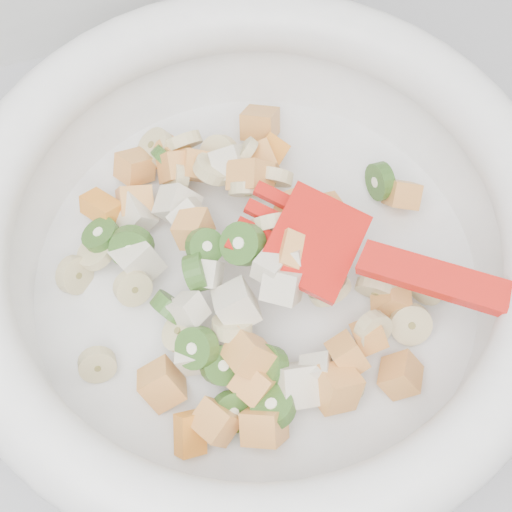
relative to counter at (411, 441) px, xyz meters
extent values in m
cube|color=gray|center=(0.00, 0.00, 0.00)|extent=(2.00, 0.60, 0.90)
cylinder|color=white|center=(-0.18, 0.04, 0.46)|extent=(0.30, 0.30, 0.02)
torus|color=white|center=(-0.18, 0.04, 0.53)|extent=(0.36, 0.36, 0.04)
cylinder|color=#CEBF89|center=(-0.29, 0.01, 0.48)|extent=(0.03, 0.02, 0.03)
cylinder|color=#CEBF89|center=(-0.17, 0.09, 0.50)|extent=(0.04, 0.02, 0.04)
cylinder|color=#CEBF89|center=(-0.16, 0.06, 0.51)|extent=(0.04, 0.02, 0.04)
cylinder|color=#CEBF89|center=(-0.15, 0.10, 0.50)|extent=(0.03, 0.03, 0.03)
cylinder|color=#CEBF89|center=(-0.12, -0.02, 0.49)|extent=(0.03, 0.02, 0.03)
cylinder|color=#CEBF89|center=(-0.20, 0.15, 0.48)|extent=(0.04, 0.03, 0.03)
cylinder|color=#CEBF89|center=(-0.11, 0.01, 0.49)|extent=(0.03, 0.03, 0.04)
cylinder|color=#CEBF89|center=(-0.25, 0.05, 0.49)|extent=(0.03, 0.02, 0.03)
cylinder|color=#CEBF89|center=(-0.27, 0.08, 0.48)|extent=(0.03, 0.03, 0.02)
cylinder|color=#CEBF89|center=(-0.15, -0.04, 0.48)|extent=(0.03, 0.02, 0.03)
cylinder|color=#CEBF89|center=(-0.23, 0.01, 0.49)|extent=(0.03, 0.03, 0.02)
cylinder|color=#CEBF89|center=(-0.08, 0.00, 0.48)|extent=(0.02, 0.03, 0.03)
cylinder|color=#CEBF89|center=(-0.07, 0.00, 0.48)|extent=(0.03, 0.03, 0.03)
cylinder|color=#CEBF89|center=(-0.10, -0.02, 0.48)|extent=(0.04, 0.03, 0.03)
cylinder|color=#CEBF89|center=(-0.22, 0.15, 0.48)|extent=(0.03, 0.03, 0.02)
cylinder|color=#CEBF89|center=(-0.29, 0.07, 0.47)|extent=(0.03, 0.03, 0.03)
cylinder|color=#CEBF89|center=(-0.21, 0.12, 0.49)|extent=(0.02, 0.03, 0.03)
cylinder|color=#CEBF89|center=(-0.20, 0.00, 0.50)|extent=(0.03, 0.03, 0.03)
cylinder|color=#CEBF89|center=(-0.14, 0.01, 0.50)|extent=(0.04, 0.03, 0.03)
cylinder|color=#CEBF89|center=(-0.18, 0.13, 0.49)|extent=(0.03, 0.04, 0.03)
cylinder|color=#CEBF89|center=(-0.19, 0.11, 0.50)|extent=(0.03, 0.03, 0.03)
cylinder|color=#CEBF89|center=(-0.16, 0.12, 0.49)|extent=(0.03, 0.03, 0.03)
cube|color=#E79249|center=(-0.20, -0.03, 0.49)|extent=(0.03, 0.03, 0.03)
cube|color=#E79249|center=(-0.23, 0.14, 0.48)|extent=(0.03, 0.03, 0.03)
cube|color=#E79249|center=(-0.23, -0.05, 0.48)|extent=(0.03, 0.03, 0.03)
cube|color=#E79249|center=(-0.25, -0.01, 0.48)|extent=(0.03, 0.03, 0.04)
cube|color=#E79249|center=(-0.24, 0.11, 0.48)|extent=(0.03, 0.03, 0.03)
cube|color=#E79249|center=(-0.16, -0.05, 0.49)|extent=(0.03, 0.03, 0.03)
cube|color=#E79249|center=(-0.14, 0.15, 0.48)|extent=(0.03, 0.04, 0.03)
cube|color=#E79249|center=(-0.14, -0.03, 0.49)|extent=(0.02, 0.03, 0.03)
cube|color=#E79249|center=(-0.17, 0.10, 0.50)|extent=(0.04, 0.03, 0.04)
cube|color=#E79249|center=(-0.16, 0.03, 0.51)|extent=(0.04, 0.03, 0.03)
cube|color=#E79249|center=(-0.21, 0.13, 0.49)|extent=(0.03, 0.03, 0.03)
cube|color=#E79249|center=(-0.13, 0.06, 0.50)|extent=(0.04, 0.03, 0.03)
cube|color=#E79249|center=(-0.07, 0.07, 0.48)|extent=(0.02, 0.03, 0.03)
cube|color=#E79249|center=(-0.10, 0.00, 0.48)|extent=(0.03, 0.02, 0.03)
cube|color=#E79249|center=(-0.15, 0.12, 0.49)|extent=(0.02, 0.02, 0.03)
cube|color=#E79249|center=(-0.21, 0.14, 0.48)|extent=(0.03, 0.03, 0.03)
cube|color=#E79249|center=(-0.15, 0.07, 0.50)|extent=(0.03, 0.03, 0.02)
cube|color=#E79249|center=(-0.21, 0.07, 0.50)|extent=(0.03, 0.03, 0.03)
cube|color=#E79249|center=(-0.20, 0.12, 0.49)|extent=(0.03, 0.03, 0.03)
cube|color=#E79249|center=(-0.20, -0.02, 0.50)|extent=(0.03, 0.03, 0.04)
cube|color=#E79249|center=(-0.13, -0.02, 0.49)|extent=(0.02, 0.02, 0.02)
cube|color=#E79249|center=(-0.20, -0.05, 0.48)|extent=(0.03, 0.03, 0.03)
cube|color=#E79249|center=(-0.11, -0.05, 0.48)|extent=(0.03, 0.03, 0.03)
cylinder|color=#54A637|center=(-0.23, 0.00, 0.50)|extent=(0.03, 0.03, 0.03)
cylinder|color=#54A637|center=(-0.21, 0.14, 0.48)|extent=(0.03, 0.04, 0.03)
cylinder|color=#54A637|center=(-0.22, -0.01, 0.49)|extent=(0.03, 0.03, 0.02)
cylinder|color=#54A637|center=(-0.19, -0.02, 0.49)|extent=(0.03, 0.03, 0.02)
cylinder|color=#54A637|center=(-0.25, 0.07, 0.49)|extent=(0.03, 0.03, 0.04)
cylinder|color=#54A637|center=(-0.19, 0.05, 0.51)|extent=(0.04, 0.04, 0.03)
cylinder|color=#54A637|center=(-0.22, -0.04, 0.48)|extent=(0.03, 0.03, 0.03)
cylinder|color=#54A637|center=(-0.08, 0.08, 0.48)|extent=(0.01, 0.03, 0.03)
cylinder|color=#54A637|center=(-0.21, 0.05, 0.51)|extent=(0.03, 0.03, 0.02)
cylinder|color=#54A637|center=(-0.27, 0.09, 0.49)|extent=(0.04, 0.04, 0.02)
cylinder|color=#54A637|center=(-0.19, -0.05, 0.49)|extent=(0.04, 0.04, 0.02)
cylinder|color=#54A637|center=(-0.22, 0.04, 0.50)|extent=(0.02, 0.03, 0.03)
cylinder|color=#54A637|center=(-0.24, 0.03, 0.49)|extent=(0.03, 0.03, 0.03)
cube|color=beige|center=(-0.25, 0.07, 0.49)|extent=(0.03, 0.03, 0.03)
cube|color=beige|center=(-0.16, -0.03, 0.49)|extent=(0.03, 0.02, 0.03)
cube|color=beige|center=(-0.24, 0.10, 0.48)|extent=(0.03, 0.03, 0.03)
cube|color=beige|center=(-0.20, 0.01, 0.50)|extent=(0.03, 0.03, 0.03)
cube|color=beige|center=(-0.18, 0.03, 0.51)|extent=(0.02, 0.02, 0.02)
cube|color=beige|center=(-0.16, 0.03, 0.51)|extent=(0.03, 0.03, 0.03)
cube|color=beige|center=(-0.17, 0.02, 0.51)|extent=(0.03, 0.03, 0.03)
cube|color=beige|center=(-0.23, 0.00, 0.49)|extent=(0.03, 0.02, 0.02)
cube|color=beige|center=(-0.21, 0.04, 0.50)|extent=(0.03, 0.03, 0.02)
cube|color=beige|center=(-0.21, 0.08, 0.49)|extent=(0.03, 0.03, 0.03)
cube|color=beige|center=(-0.18, -0.04, 0.48)|extent=(0.03, 0.03, 0.03)
cube|color=beige|center=(-0.21, 0.10, 0.49)|extent=(0.04, 0.03, 0.03)
cube|color=beige|center=(-0.18, 0.11, 0.50)|extent=(0.03, 0.03, 0.03)
cube|color=beige|center=(-0.23, 0.02, 0.50)|extent=(0.03, 0.03, 0.03)
cube|color=orange|center=(-0.26, 0.11, 0.48)|extent=(0.03, 0.03, 0.02)
cube|color=orange|center=(-0.14, 0.12, 0.48)|extent=(0.03, 0.03, 0.02)
cube|color=orange|center=(-0.24, -0.05, 0.48)|extent=(0.02, 0.03, 0.03)
cube|color=red|center=(-0.14, 0.03, 0.51)|extent=(0.08, 0.08, 0.02)
cube|color=red|center=(-0.16, 0.07, 0.51)|extent=(0.03, 0.02, 0.01)
cube|color=red|center=(-0.17, 0.06, 0.51)|extent=(0.03, 0.02, 0.01)
cube|color=red|center=(-0.18, 0.05, 0.51)|extent=(0.03, 0.02, 0.01)
cube|color=red|center=(-0.18, 0.04, 0.51)|extent=(0.03, 0.02, 0.01)
camera|label=1|loc=(-0.24, -0.17, 0.92)|focal=55.00mm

